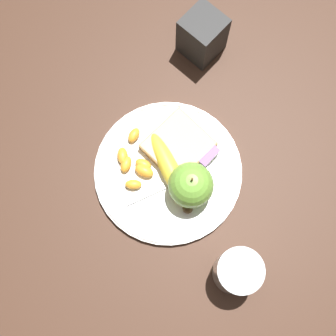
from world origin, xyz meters
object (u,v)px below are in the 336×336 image
(juice_glass, at_px, (237,272))
(bread_slice, at_px, (178,146))
(plate, at_px, (168,171))
(jam_packet, at_px, (205,154))
(condiment_caddy, at_px, (202,35))
(banana, at_px, (170,173))
(apple, at_px, (190,186))
(fork, at_px, (175,181))

(juice_glass, height_order, bread_slice, juice_glass)
(plate, height_order, jam_packet, jam_packet)
(bread_slice, xyz_separation_m, condiment_caddy, (0.18, 0.11, 0.02))
(jam_packet, bearing_deg, banana, 162.73)
(bread_slice, bearing_deg, apple, -123.70)
(bread_slice, bearing_deg, banana, -153.15)
(apple, bearing_deg, plate, 88.89)
(fork, bearing_deg, juice_glass, -82.62)
(fork, bearing_deg, banana, 105.02)
(apple, height_order, fork, apple)
(fork, relative_size, condiment_caddy, 1.66)
(bread_slice, height_order, condiment_caddy, condiment_caddy)
(banana, height_order, bread_slice, banana)
(bread_slice, bearing_deg, jam_packet, -64.68)
(bread_slice, relative_size, fork, 0.69)
(plate, xyz_separation_m, banana, (-0.00, -0.01, 0.02))
(fork, height_order, jam_packet, jam_packet)
(fork, relative_size, jam_packet, 3.75)
(juice_glass, distance_m, apple, 0.16)
(fork, bearing_deg, plate, 99.63)
(apple, relative_size, jam_packet, 2.11)
(banana, relative_size, bread_slice, 1.47)
(banana, bearing_deg, apple, -87.04)
(plate, xyz_separation_m, jam_packet, (0.07, -0.03, 0.01))
(bread_slice, xyz_separation_m, fork, (-0.05, -0.04, -0.01))
(plate, distance_m, fork, 0.02)
(jam_packet, bearing_deg, fork, 173.79)
(apple, height_order, jam_packet, apple)
(fork, xyz_separation_m, condiment_caddy, (0.23, 0.14, 0.03))
(plate, height_order, condiment_caddy, condiment_caddy)
(jam_packet, bearing_deg, plate, 155.67)
(plate, xyz_separation_m, fork, (-0.01, -0.02, 0.01))
(apple, bearing_deg, banana, 92.96)
(apple, distance_m, fork, 0.05)
(condiment_caddy, bearing_deg, banana, -150.69)
(banana, relative_size, jam_packet, 3.79)
(bread_slice, height_order, jam_packet, same)
(bread_slice, bearing_deg, plate, -160.38)
(plate, relative_size, juice_glass, 3.09)
(condiment_caddy, bearing_deg, fork, -148.37)
(apple, xyz_separation_m, jam_packet, (0.07, 0.02, -0.03))
(banana, relative_size, fork, 1.01)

